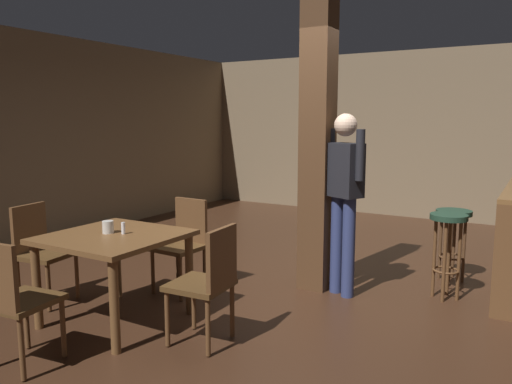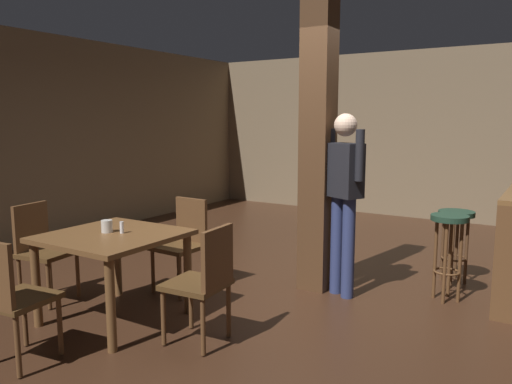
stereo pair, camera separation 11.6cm
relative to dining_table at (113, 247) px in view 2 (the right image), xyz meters
The scene contains 14 objects.
ground_plane 1.82m from the dining_table, 49.47° to the left, with size 10.80×10.80×0.00m, color #382114.
wall_back 5.96m from the dining_table, 79.13° to the left, with size 8.00×0.10×2.80m, color #756047.
wall_left 3.26m from the dining_table, 155.70° to the left, with size 0.10×9.00×2.80m, color #756047.
pillar 2.10m from the dining_table, 56.16° to the left, with size 0.28×0.28×2.80m, color #4C301C.
dining_table is the anchor object (origin of this frame).
chair_north 0.88m from the dining_table, 88.60° to the left, with size 0.44×0.44×0.89m.
chair_south 0.94m from the dining_table, 88.56° to the right, with size 0.47×0.47×0.89m.
chair_east 0.93m from the dining_table, ahead, with size 0.45×0.45×0.89m.
chair_west 0.93m from the dining_table, behind, with size 0.47×0.47×0.89m.
napkin_cup 0.18m from the dining_table, behind, with size 0.09×0.09×0.10m, color beige.
salt_shaker 0.18m from the dining_table, 38.44° to the left, with size 0.03×0.03×0.10m, color silver.
standing_person 2.12m from the dining_table, 48.24° to the left, with size 0.46×0.33×1.72m.
bar_stool_near 2.98m from the dining_table, 40.51° to the left, with size 0.34×0.34×0.80m.
bar_stool_mid 3.37m from the dining_table, 48.80° to the left, with size 0.36×0.36×0.74m.
Camera 2 is at (1.99, -4.08, 1.67)m, focal length 35.00 mm.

